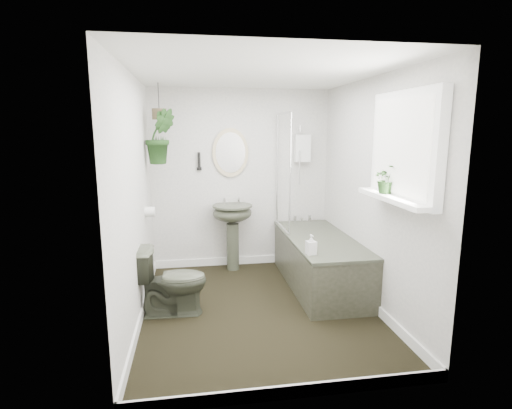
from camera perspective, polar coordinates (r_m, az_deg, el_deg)
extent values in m
cube|color=black|center=(4.19, 0.33, -14.78)|extent=(2.30, 2.80, 0.02)
cube|color=white|center=(3.82, 0.37, 18.48)|extent=(2.30, 2.80, 0.02)
cube|color=silver|center=(5.22, -2.17, 3.61)|extent=(2.30, 0.02, 2.30)
cube|color=silver|center=(2.49, 5.66, -4.32)|extent=(2.30, 0.02, 2.30)
cube|color=silver|center=(3.83, -17.05, 0.55)|extent=(0.02, 2.80, 2.30)
cube|color=silver|center=(4.18, 16.23, 1.43)|extent=(0.02, 2.80, 2.30)
cube|color=white|center=(4.17, 0.33, -14.03)|extent=(2.30, 2.80, 0.10)
cube|color=white|center=(5.27, 6.63, 7.98)|extent=(0.20, 0.10, 0.35)
ellipsoid|color=#CFBB8F|center=(5.14, -3.66, 7.40)|extent=(0.46, 0.03, 0.62)
cylinder|color=black|center=(5.11, -8.14, 6.18)|extent=(0.04, 0.04, 0.22)
cylinder|color=white|center=(4.55, -14.94, -0.99)|extent=(0.11, 0.11, 0.11)
cube|color=white|center=(3.48, 20.51, 7.68)|extent=(0.08, 1.00, 0.90)
cube|color=white|center=(3.49, 19.06, 0.83)|extent=(0.18, 1.00, 0.04)
cube|color=white|center=(3.46, 19.86, 7.71)|extent=(0.01, 0.86, 0.76)
imported|color=#3A3E30|center=(4.05, -11.92, -10.59)|extent=(0.68, 0.40, 0.68)
imported|color=black|center=(3.60, 18.20, 3.49)|extent=(0.24, 0.22, 0.25)
imported|color=black|center=(4.70, -13.52, 9.42)|extent=(0.39, 0.34, 0.62)
imported|color=black|center=(3.97, 7.88, -5.69)|extent=(0.10, 0.10, 0.20)
cylinder|color=brown|center=(4.70, -13.65, 12.45)|extent=(0.16, 0.16, 0.12)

